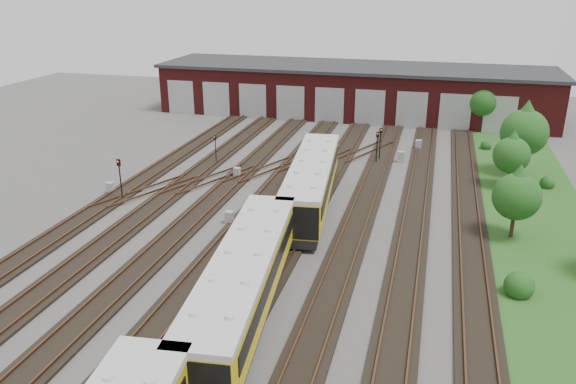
# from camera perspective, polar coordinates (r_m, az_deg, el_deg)

# --- Properties ---
(ground) EXTENTS (120.00, 120.00, 0.00)m
(ground) POSITION_cam_1_polar(r_m,az_deg,el_deg) (39.29, -2.60, -4.73)
(ground) COLOR #454240
(ground) RESTS_ON ground
(track_network) EXTENTS (30.40, 70.00, 0.33)m
(track_network) POSITION_cam_1_polar(r_m,az_deg,el_deg) (39.79, -2.57, -4.21)
(track_network) COLOR black
(track_network) RESTS_ON ground
(maintenance_shed) EXTENTS (51.00, 12.50, 6.35)m
(maintenance_shed) POSITION_cam_1_polar(r_m,az_deg,el_deg) (75.75, 6.63, 10.30)
(maintenance_shed) COLOR #551515
(maintenance_shed) RESTS_ON ground
(grass_verge) EXTENTS (8.00, 55.00, 0.05)m
(grass_verge) POSITION_cam_1_polar(r_m,az_deg,el_deg) (47.58, 23.78, -1.84)
(grass_verge) COLOR #20521B
(grass_verge) RESTS_ON ground
(metro_train) EXTENTS (4.77, 48.77, 3.42)m
(metro_train) POSITION_cam_1_polar(r_m,az_deg,el_deg) (29.84, -4.46, -9.12)
(metro_train) COLOR black
(metro_train) RESTS_ON ground
(signal_mast_0) EXTENTS (0.28, 0.26, 3.49)m
(signal_mast_0) POSITION_cam_1_polar(r_m,az_deg,el_deg) (47.10, -16.71, 1.75)
(signal_mast_0) COLOR black
(signal_mast_0) RESTS_ON ground
(signal_mast_1) EXTENTS (0.26, 0.25, 2.76)m
(signal_mast_1) POSITION_cam_1_polar(r_m,az_deg,el_deg) (55.16, -7.38, 4.72)
(signal_mast_1) COLOR black
(signal_mast_1) RESTS_ON ground
(signal_mast_2) EXTENTS (0.29, 0.28, 3.29)m
(signal_mast_2) POSITION_cam_1_polar(r_m,az_deg,el_deg) (56.10, 9.36, 5.25)
(signal_mast_2) COLOR black
(signal_mast_2) RESTS_ON ground
(signal_mast_3) EXTENTS (0.28, 0.26, 3.19)m
(signal_mast_3) POSITION_cam_1_polar(r_m,az_deg,el_deg) (55.05, 9.04, 4.92)
(signal_mast_3) COLOR black
(signal_mast_3) RESTS_ON ground
(relay_cabinet_0) EXTENTS (0.67, 0.59, 0.98)m
(relay_cabinet_0) POSITION_cam_1_polar(r_m,az_deg,el_deg) (49.42, -17.61, 0.40)
(relay_cabinet_0) COLOR #A1A2A6
(relay_cabinet_0) RESTS_ON ground
(relay_cabinet_1) EXTENTS (0.61, 0.52, 0.96)m
(relay_cabinet_1) POSITION_cam_1_polar(r_m,az_deg,el_deg) (51.07, -5.21, 1.97)
(relay_cabinet_1) COLOR #A1A2A6
(relay_cabinet_1) RESTS_ON ground
(relay_cabinet_2) EXTENTS (0.59, 0.49, 0.96)m
(relay_cabinet_2) POSITION_cam_1_polar(r_m,az_deg,el_deg) (41.58, -5.97, -2.59)
(relay_cabinet_2) COLOR #A1A2A6
(relay_cabinet_2) RESTS_ON ground
(relay_cabinet_3) EXTENTS (0.64, 0.55, 1.03)m
(relay_cabinet_3) POSITION_cam_1_polar(r_m,az_deg,el_deg) (61.00, 13.12, 4.70)
(relay_cabinet_3) COLOR #A1A2A6
(relay_cabinet_3) RESTS_ON ground
(relay_cabinet_4) EXTENTS (0.73, 0.64, 1.10)m
(relay_cabinet_4) POSITION_cam_1_polar(r_m,az_deg,el_deg) (56.28, 11.39, 3.51)
(relay_cabinet_4) COLOR #A1A2A6
(relay_cabinet_4) RESTS_ON ground
(tree_0) EXTENTS (3.68, 3.68, 6.10)m
(tree_0) POSITION_cam_1_polar(r_m,az_deg,el_deg) (70.12, 19.20, 9.03)
(tree_0) COLOR #331F17
(tree_0) RESTS_ON ground
(tree_1) EXTENTS (3.09, 3.09, 5.12)m
(tree_1) POSITION_cam_1_polar(r_m,az_deg,el_deg) (51.28, 21.82, 3.90)
(tree_1) COLOR #331F17
(tree_1) RESTS_ON ground
(tree_2) EXTENTS (4.20, 4.20, 6.96)m
(tree_2) POSITION_cam_1_polar(r_m,az_deg,el_deg) (55.00, 22.95, 6.10)
(tree_2) COLOR #331F17
(tree_2) RESTS_ON ground
(tree_3) EXTENTS (3.26, 3.26, 5.39)m
(tree_3) POSITION_cam_1_polar(r_m,az_deg,el_deg) (41.10, 22.29, 0.08)
(tree_3) COLOR #331F17
(tree_3) RESTS_ON ground
(bush_0) EXTENTS (1.70, 1.70, 1.70)m
(bush_0) POSITION_cam_1_polar(r_m,az_deg,el_deg) (34.83, 22.48, -8.44)
(bush_0) COLOR #144012
(bush_0) RESTS_ON ground
(bush_1) EXTENTS (1.14, 1.14, 1.14)m
(bush_1) POSITION_cam_1_polar(r_m,az_deg,el_deg) (63.13, 19.49, 4.63)
(bush_1) COLOR #144012
(bush_1) RESTS_ON ground
(bush_2) EXTENTS (1.26, 1.26, 1.26)m
(bush_2) POSITION_cam_1_polar(r_m,az_deg,el_deg) (53.26, 24.88, 1.02)
(bush_2) COLOR #144012
(bush_2) RESTS_ON ground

